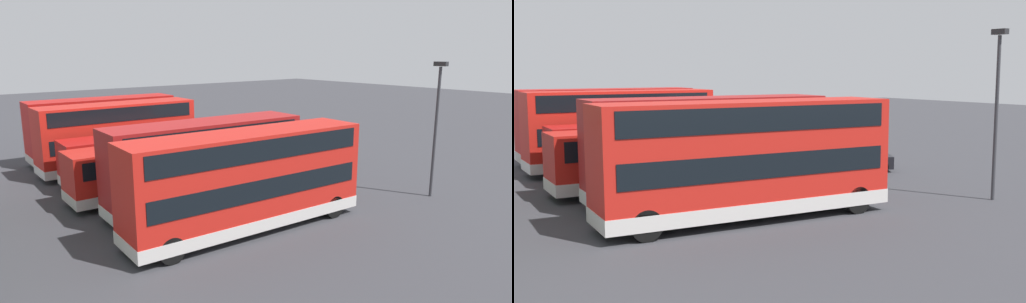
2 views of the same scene
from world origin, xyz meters
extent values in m
plane|color=#38383D|center=(0.00, 0.00, 0.00)|extent=(140.00, 140.00, 0.00)
cube|color=red|center=(-9.01, 9.18, 2.45)|extent=(3.19, 11.62, 4.20)
cube|color=silver|center=(-9.01, 9.18, 0.62)|extent=(3.23, 11.66, 0.55)
cube|color=black|center=(-9.01, 9.18, 2.25)|extent=(3.20, 10.82, 0.90)
cube|color=black|center=(-9.01, 9.18, 3.95)|extent=(3.20, 10.82, 0.90)
cube|color=black|center=(-9.33, 3.41, 2.25)|extent=(2.25, 0.19, 1.10)
cylinder|color=black|center=(-8.13, 4.77, 0.55)|extent=(0.36, 1.12, 1.10)
cylinder|color=black|center=(-10.37, 4.90, 0.55)|extent=(0.36, 1.12, 1.10)
cylinder|color=black|center=(-7.64, 13.46, 0.55)|extent=(0.36, 1.12, 1.10)
cylinder|color=black|center=(-9.89, 13.58, 0.55)|extent=(0.36, 1.12, 1.10)
cube|color=#A51919|center=(-5.26, 8.93, 2.45)|extent=(2.95, 10.51, 4.20)
cube|color=silver|center=(-5.26, 8.93, 0.62)|extent=(2.99, 10.55, 0.55)
cube|color=black|center=(-5.26, 8.93, 2.25)|extent=(2.98, 9.72, 0.90)
cube|color=black|center=(-5.26, 8.93, 3.95)|extent=(2.98, 9.72, 0.90)
cube|color=black|center=(-5.47, 3.70, 2.25)|extent=(2.25, 0.15, 1.10)
cylinder|color=black|center=(-4.29, 5.08, 0.55)|extent=(0.34, 1.11, 1.10)
cylinder|color=black|center=(-6.54, 5.17, 0.55)|extent=(0.34, 1.11, 1.10)
cylinder|color=black|center=(-3.99, 12.70, 0.55)|extent=(0.34, 1.11, 1.10)
cylinder|color=black|center=(-6.24, 12.78, 0.55)|extent=(0.34, 1.11, 1.10)
cube|color=red|center=(-1.56, 9.62, 1.65)|extent=(2.85, 10.30, 2.60)
cube|color=silver|center=(-1.56, 9.62, 0.62)|extent=(2.89, 10.34, 0.55)
cube|color=black|center=(-1.56, 9.62, 2.25)|extent=(2.88, 9.50, 0.90)
cube|color=black|center=(-1.71, 4.48, 2.25)|extent=(2.25, 0.13, 1.10)
cylinder|color=black|center=(-0.55, 5.87, 0.55)|extent=(0.33, 1.11, 1.10)
cylinder|color=black|center=(-2.79, 5.94, 0.55)|extent=(0.33, 1.11, 1.10)
cylinder|color=black|center=(-0.33, 13.30, 0.55)|extent=(0.33, 1.11, 1.10)
cylinder|color=black|center=(-2.58, 13.36, 0.55)|extent=(0.33, 1.11, 1.10)
cube|color=#B71411|center=(1.58, 8.83, 1.65)|extent=(2.97, 10.45, 2.60)
cube|color=silver|center=(1.58, 8.83, 0.62)|extent=(3.01, 10.49, 0.55)
cube|color=black|center=(1.58, 8.83, 2.25)|extent=(2.99, 9.65, 0.90)
cube|color=black|center=(1.37, 3.63, 2.25)|extent=(2.25, 0.15, 1.10)
cylinder|color=black|center=(2.56, 5.01, 0.55)|extent=(0.34, 1.11, 1.10)
cylinder|color=black|center=(0.31, 5.10, 0.55)|extent=(0.34, 1.11, 1.10)
cylinder|color=black|center=(2.86, 12.56, 0.55)|extent=(0.34, 1.11, 1.10)
cylinder|color=black|center=(0.61, 12.65, 0.55)|extent=(0.34, 1.11, 1.10)
cube|color=red|center=(5.19, 9.19, 2.45)|extent=(2.70, 10.44, 4.20)
cube|color=silver|center=(5.19, 9.19, 0.62)|extent=(2.74, 10.48, 0.55)
cube|color=black|center=(5.19, 9.19, 2.25)|extent=(2.75, 9.64, 0.90)
cube|color=black|center=(5.19, 9.19, 3.95)|extent=(2.75, 9.64, 0.90)
cube|color=black|center=(5.11, 3.96, 2.25)|extent=(2.25, 0.09, 1.10)
cylinder|color=black|center=(6.26, 5.37, 0.55)|extent=(0.32, 1.10, 1.10)
cylinder|color=black|center=(4.01, 5.41, 0.55)|extent=(0.32, 1.10, 1.10)
cylinder|color=black|center=(6.37, 12.98, 0.55)|extent=(0.32, 1.10, 1.10)
cylinder|color=black|center=(4.12, 13.01, 0.55)|extent=(0.32, 1.10, 1.10)
cube|color=#B71411|center=(9.04, 8.76, 2.45)|extent=(2.88, 10.59, 4.20)
cube|color=silver|center=(9.04, 8.76, 0.62)|extent=(2.92, 10.63, 0.55)
cube|color=black|center=(9.04, 8.76, 2.25)|extent=(2.91, 9.79, 0.90)
cube|color=black|center=(9.04, 8.76, 3.95)|extent=(2.91, 9.79, 0.90)
cube|color=black|center=(8.87, 3.47, 2.25)|extent=(2.25, 0.13, 1.10)
cylinder|color=black|center=(10.04, 4.86, 0.55)|extent=(0.33, 1.11, 1.10)
cylinder|color=black|center=(7.79, 4.93, 0.55)|extent=(0.33, 1.11, 1.10)
cylinder|color=black|center=(10.28, 12.58, 0.55)|extent=(0.33, 1.11, 1.10)
cylinder|color=black|center=(8.03, 12.65, 0.55)|extent=(0.33, 1.11, 1.10)
cube|color=black|center=(-1.80, -2.03, 0.53)|extent=(3.75, 4.60, 0.70)
cube|color=black|center=(-1.91, -2.20, 1.15)|extent=(2.73, 3.05, 0.55)
cylinder|color=black|center=(-1.69, -0.29, 0.32)|extent=(0.52, 0.66, 0.64)
cylinder|color=black|center=(-0.32, -1.12, 0.32)|extent=(0.52, 0.66, 0.64)
cylinder|color=black|center=(-3.28, -2.94, 0.32)|extent=(0.52, 0.66, 0.64)
cylinder|color=black|center=(-1.91, -3.76, 0.32)|extent=(0.52, 0.66, 0.64)
cube|color=silver|center=(5.13, -3.86, 0.53)|extent=(4.85, 3.46, 0.70)
cube|color=black|center=(4.95, -3.78, 1.15)|extent=(3.13, 2.59, 0.55)
cylinder|color=black|center=(6.97, -3.79, 0.32)|extent=(0.67, 0.46, 0.64)
cylinder|color=black|center=(6.32, -5.26, 0.32)|extent=(0.67, 0.46, 0.64)
cylinder|color=black|center=(3.94, -2.46, 0.32)|extent=(0.67, 0.46, 0.64)
cylinder|color=black|center=(3.30, -3.93, 0.32)|extent=(0.67, 0.46, 0.64)
cylinder|color=#38383D|center=(-11.51, -1.91, 3.59)|extent=(0.16, 0.16, 7.18)
cube|color=#262628|center=(-11.51, -1.91, 7.33)|extent=(0.70, 0.30, 0.24)
cylinder|color=#197F33|center=(-6.15, 0.62, 0.47)|extent=(0.60, 0.60, 0.95)
camera|label=1|loc=(-24.89, 21.57, 8.11)|focal=32.82mm
camera|label=2|loc=(-29.45, 21.05, 5.69)|focal=44.34mm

